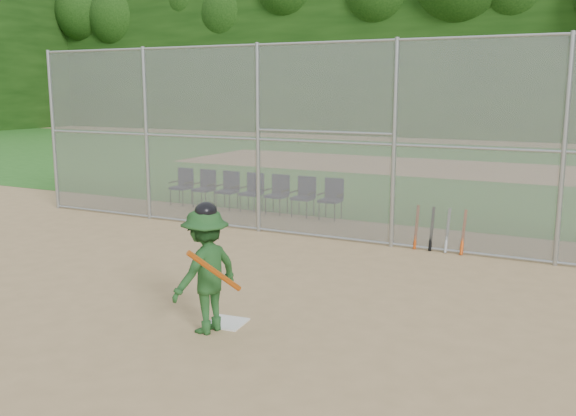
% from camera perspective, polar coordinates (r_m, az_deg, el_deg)
% --- Properties ---
extents(ground, '(100.00, 100.00, 0.00)m').
position_cam_1_polar(ground, '(8.90, -7.48, -9.64)').
color(ground, tan).
rests_on(ground, ground).
extents(grass_strip, '(100.00, 100.00, 0.00)m').
position_cam_1_polar(grass_strip, '(25.48, 16.15, 3.29)').
color(grass_strip, '#24601C').
rests_on(grass_strip, ground).
extents(dirt_patch_far, '(24.00, 24.00, 0.00)m').
position_cam_1_polar(dirt_patch_far, '(25.48, 16.15, 3.29)').
color(dirt_patch_far, tan).
rests_on(dirt_patch_far, ground).
extents(backstop_fence, '(16.09, 0.09, 4.00)m').
position_cam_1_polar(backstop_fence, '(12.81, 5.14, 6.10)').
color(backstop_fence, gray).
rests_on(backstop_fence, ground).
extents(treeline, '(81.00, 60.00, 11.00)m').
position_cam_1_polar(treeline, '(27.37, 17.61, 15.23)').
color(treeline, black).
rests_on(treeline, ground).
extents(home_plate, '(0.52, 0.52, 0.02)m').
position_cam_1_polar(home_plate, '(8.66, -5.46, -10.11)').
color(home_plate, silver).
rests_on(home_plate, ground).
extents(batter_at_plate, '(1.00, 1.28, 1.69)m').
position_cam_1_polar(batter_at_plate, '(8.18, -7.32, -5.45)').
color(batter_at_plate, '#1D491E').
rests_on(batter_at_plate, ground).
extents(spare_bats, '(0.96, 0.31, 0.84)m').
position_cam_1_polar(spare_bats, '(12.53, 13.33, -1.88)').
color(spare_bats, '#D84C14').
rests_on(spare_bats, ground).
extents(chair_0, '(0.54, 0.52, 0.96)m').
position_cam_1_polar(chair_0, '(17.33, -9.50, 1.88)').
color(chair_0, '#0E1235').
rests_on(chair_0, ground).
extents(chair_1, '(0.54, 0.52, 0.96)m').
position_cam_1_polar(chair_1, '(16.91, -7.53, 1.72)').
color(chair_1, '#0E1235').
rests_on(chair_1, ground).
extents(chair_2, '(0.54, 0.52, 0.96)m').
position_cam_1_polar(chair_2, '(16.51, -5.47, 1.55)').
color(chair_2, '#0E1235').
rests_on(chair_2, ground).
extents(chair_3, '(0.54, 0.52, 0.96)m').
position_cam_1_polar(chair_3, '(16.14, -3.30, 1.37)').
color(chair_3, '#0E1235').
rests_on(chair_3, ground).
extents(chair_4, '(0.54, 0.52, 0.96)m').
position_cam_1_polar(chair_4, '(15.79, -1.04, 1.18)').
color(chair_4, '#0E1235').
rests_on(chair_4, ground).
extents(chair_5, '(0.54, 0.52, 0.96)m').
position_cam_1_polar(chair_5, '(15.47, 1.33, 0.98)').
color(chair_5, '#0E1235').
rests_on(chair_5, ground).
extents(chair_6, '(0.54, 0.52, 0.96)m').
position_cam_1_polar(chair_6, '(15.17, 3.78, 0.77)').
color(chair_6, '#0E1235').
rests_on(chair_6, ground).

